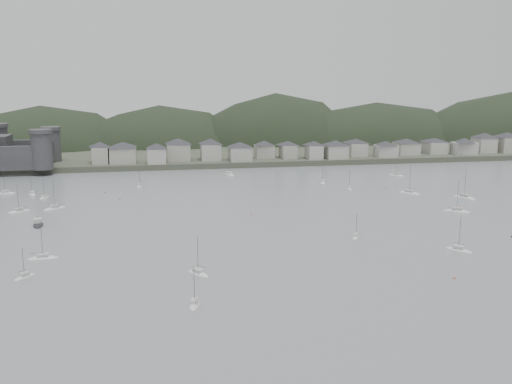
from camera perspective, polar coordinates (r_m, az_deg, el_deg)
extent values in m
plane|color=slate|center=(141.37, 5.56, -8.31)|extent=(900.00, 900.00, 0.00)
cube|color=#383D2D|center=(426.96, -5.36, 5.14)|extent=(900.00, 250.00, 3.00)
ellipsoid|color=black|center=(410.56, -20.65, 2.57)|extent=(138.98, 92.48, 81.13)
ellipsoid|color=black|center=(404.83, -9.61, 3.05)|extent=(132.08, 90.41, 79.74)
ellipsoid|color=black|center=(414.68, 1.95, 3.03)|extent=(133.88, 88.37, 101.41)
ellipsoid|color=black|center=(431.96, 11.92, 3.44)|extent=(165.81, 81.78, 82.55)
ellipsoid|color=black|center=(481.89, 24.06, 3.20)|extent=(177.60, 96.61, 102.57)
cylinder|color=#333336|center=(300.99, -20.86, 3.86)|extent=(10.00, 10.00, 18.00)
cylinder|color=#333336|center=(328.44, -20.00, 4.40)|extent=(10.00, 10.00, 17.00)
cube|color=#333336|center=(315.03, -20.37, 3.65)|extent=(3.50, 30.00, 12.00)
cube|color=gray|center=(313.62, -15.42, 3.60)|extent=(8.34, 12.91, 8.59)
pyramid|color=#2C2C31|center=(312.93, -15.48, 4.65)|extent=(15.78, 15.78, 3.01)
cube|color=gray|center=(312.19, -13.30, 3.65)|extent=(13.68, 13.35, 8.36)
pyramid|color=#2C2C31|center=(311.51, -13.34, 4.68)|extent=(20.07, 20.07, 2.93)
cube|color=#A6A39C|center=(306.54, -10.02, 3.62)|extent=(9.78, 10.20, 8.08)
pyramid|color=#2C2C31|center=(305.87, -10.06, 4.63)|extent=(14.83, 14.83, 2.83)
cube|color=gray|center=(316.31, -7.85, 4.01)|extent=(12.59, 13.33, 9.09)
pyramid|color=#2C2C31|center=(315.60, -7.88, 5.12)|extent=(19.24, 19.24, 3.18)
cube|color=#A6A39C|center=(316.07, -4.61, 4.06)|extent=(10.74, 12.17, 8.87)
pyramid|color=#2C2C31|center=(315.37, -4.63, 5.14)|extent=(17.01, 17.01, 3.10)
cube|color=gray|center=(311.65, -1.61, 3.88)|extent=(11.63, 12.09, 7.69)
pyramid|color=#2C2C31|center=(311.02, -1.62, 4.82)|extent=(17.61, 17.61, 2.69)
cube|color=gray|center=(322.77, 0.85, 4.12)|extent=(10.37, 9.35, 7.44)
pyramid|color=#2C2C31|center=(322.18, 0.85, 5.00)|extent=(14.65, 14.65, 2.60)
cube|color=gray|center=(323.33, 3.26, 4.09)|extent=(8.24, 12.20, 7.22)
pyramid|color=#2C2C31|center=(322.75, 3.27, 4.95)|extent=(15.17, 15.17, 2.53)
cube|color=#A6A39C|center=(321.85, 5.89, 4.04)|extent=(8.06, 10.91, 7.46)
pyramid|color=#2C2C31|center=(321.25, 5.91, 4.93)|extent=(14.08, 14.08, 2.61)
cube|color=gray|center=(324.09, 8.06, 4.06)|extent=(11.73, 11.78, 7.66)
pyramid|color=#2C2C31|center=(323.48, 8.08, 4.96)|extent=(17.46, 17.46, 2.68)
cube|color=#A6A39C|center=(338.57, 10.08, 4.27)|extent=(10.19, 13.02, 7.33)
pyramid|color=#2C2C31|center=(338.01, 10.11, 5.11)|extent=(17.23, 17.23, 2.57)
cube|color=#A6A39C|center=(336.00, 12.99, 4.07)|extent=(11.70, 9.81, 6.88)
pyramid|color=#2C2C31|center=(335.46, 13.03, 4.85)|extent=(15.97, 15.97, 2.41)
cube|color=#A6A39C|center=(350.91, 14.96, 4.28)|extent=(12.83, 12.48, 7.00)
pyramid|color=#2C2C31|center=(350.39, 15.00, 5.05)|extent=(18.79, 18.79, 2.45)
cube|color=#A6A39C|center=(359.57, 17.58, 4.30)|extent=(11.07, 13.50, 6.97)
pyramid|color=#2C2C31|center=(359.06, 17.62, 5.04)|extent=(18.25, 18.25, 2.44)
cube|color=#A6A39C|center=(360.34, 20.30, 4.16)|extent=(13.75, 9.12, 7.34)
pyramid|color=#2C2C31|center=(359.81, 20.36, 4.95)|extent=(16.97, 16.97, 2.57)
cube|color=#A6A39C|center=(374.34, 22.06, 4.42)|extent=(11.37, 11.57, 9.05)
pyramid|color=#2C2C31|center=(373.73, 22.13, 5.34)|extent=(17.03, 17.03, 3.17)
cube|color=gray|center=(382.01, 24.01, 4.39)|extent=(12.07, 13.43, 9.09)
pyramid|color=#2C2C31|center=(381.42, 24.09, 5.30)|extent=(18.93, 18.93, 3.18)
ellipsoid|color=silver|center=(253.10, -21.73, -0.25)|extent=(5.37, 8.23, 1.57)
cube|color=#B8B7B3|center=(252.90, -21.75, -0.01)|extent=(2.66, 3.21, 0.70)
cylinder|color=#3F3F42|center=(252.20, -21.82, 0.88)|extent=(0.12, 0.12, 9.84)
cylinder|color=#3F3F42|center=(251.65, -21.94, 0.05)|extent=(1.46, 3.31, 0.10)
ellipsoid|color=silver|center=(243.54, 20.32, -0.58)|extent=(7.87, 9.90, 1.95)
cube|color=#B8B7B3|center=(243.30, 20.34, -0.28)|extent=(3.64, 4.03, 0.70)
cylinder|color=#3F3F42|center=(242.40, 20.42, 0.87)|extent=(0.12, 0.12, 12.19)
cylinder|color=#3F3F42|center=(241.47, 20.33, -0.23)|extent=(2.44, 3.76, 0.10)
ellipsoid|color=silver|center=(250.79, 9.42, 0.32)|extent=(3.42, 6.71, 1.28)
cube|color=#B8B7B3|center=(250.61, 9.43, 0.53)|extent=(1.87, 2.50, 0.70)
cylinder|color=#3F3F42|center=(250.03, 9.45, 1.25)|extent=(0.12, 0.12, 8.02)
cylinder|color=#3F3F42|center=(251.46, 9.29, 0.70)|extent=(0.74, 2.84, 0.10)
ellipsoid|color=silver|center=(222.17, -19.70, -1.63)|extent=(8.87, 7.20, 1.76)
cube|color=#B8B7B3|center=(221.92, -19.72, -1.33)|extent=(3.63, 3.31, 0.70)
cylinder|color=#3F3F42|center=(221.03, -19.79, -0.21)|extent=(0.12, 0.12, 10.98)
cylinder|color=#3F3F42|center=(220.75, -19.42, -1.23)|extent=(3.35, 2.27, 0.10)
ellipsoid|color=silver|center=(217.49, 19.64, -1.90)|extent=(9.79, 7.64, 1.92)
cube|color=#B8B7B3|center=(217.21, 19.66, -1.57)|extent=(3.97, 3.56, 0.70)
cylinder|color=#3F3F42|center=(216.23, 19.75, -0.31)|extent=(0.12, 0.12, 12.00)
cylinder|color=#3F3F42|center=(215.61, 19.45, -1.50)|extent=(3.74, 2.34, 0.10)
ellipsoid|color=silver|center=(289.79, 14.03, 1.61)|extent=(7.13, 8.17, 1.65)
cube|color=#B8B7B3|center=(289.61, 14.04, 1.83)|extent=(3.20, 3.40, 0.70)
cylinder|color=#3F3F42|center=(288.97, 14.08, 2.65)|extent=(0.12, 0.12, 10.33)
cylinder|color=#3F3F42|center=(288.09, 13.98, 1.90)|extent=(2.35, 3.01, 0.10)
ellipsoid|color=silver|center=(259.54, -24.02, -0.15)|extent=(8.51, 3.03, 1.68)
cube|color=#B8B7B3|center=(259.34, -24.04, 0.09)|extent=(3.01, 1.97, 0.70)
cylinder|color=#3F3F42|center=(258.61, -24.12, 1.02)|extent=(0.12, 0.12, 10.50)
cylinder|color=#3F3F42|center=(259.54, -24.38, 0.20)|extent=(3.78, 0.25, 0.10)
ellipsoid|color=silver|center=(284.32, -2.72, 1.76)|extent=(5.45, 10.05, 1.92)
cube|color=#B8B7B3|center=(284.11, -2.72, 2.01)|extent=(2.91, 3.79, 0.70)
cylinder|color=#3F3F42|center=(283.36, -2.73, 2.98)|extent=(0.12, 0.12, 11.98)
cylinder|color=#3F3F42|center=(285.71, -2.68, 2.17)|extent=(1.22, 4.19, 0.10)
ellipsoid|color=silver|center=(141.56, -5.87, -8.27)|extent=(6.41, 7.48, 1.50)
cube|color=#B8B7B3|center=(141.21, -5.88, -7.86)|extent=(2.90, 3.10, 0.70)
cylinder|color=#3F3F42|center=(140.01, -5.92, -6.40)|extent=(0.12, 0.12, 9.41)
cylinder|color=#3F3F42|center=(142.11, -5.60, -7.50)|extent=(2.09, 2.78, 0.10)
ellipsoid|color=silver|center=(263.51, 6.74, 0.92)|extent=(4.41, 8.56, 1.64)
cube|color=#B8B7B3|center=(263.31, 6.75, 1.16)|extent=(2.40, 3.20, 0.70)
cylinder|color=#3F3F42|center=(262.61, 6.77, 2.05)|extent=(0.12, 0.12, 10.23)
cylinder|color=#3F3F42|center=(264.47, 6.59, 1.33)|extent=(0.93, 3.61, 0.10)
ellipsoid|color=silver|center=(174.88, 10.09, -4.55)|extent=(4.78, 6.05, 1.19)
cube|color=#B8B7B3|center=(174.64, 10.10, -4.26)|extent=(2.22, 2.46, 0.70)
cylinder|color=#3F3F42|center=(173.87, 10.13, -3.32)|extent=(0.12, 0.12, 7.44)
cylinder|color=#3F3F42|center=(173.87, 10.38, -4.15)|extent=(1.51, 2.32, 0.10)
ellipsoid|color=silver|center=(258.39, -11.67, 0.56)|extent=(3.36, 7.25, 1.40)
cube|color=#B8B7B3|center=(258.21, -11.68, 0.78)|extent=(1.92, 2.66, 0.70)
cylinder|color=#3F3F42|center=(257.60, -11.71, 1.54)|extent=(0.12, 0.12, 8.72)
cylinder|color=#3F3F42|center=(256.89, -11.64, 0.85)|extent=(0.62, 3.11, 0.10)
ellipsoid|color=silver|center=(169.18, 19.81, -5.60)|extent=(6.86, 7.96, 1.60)
cube|color=#B8B7B3|center=(168.87, 19.83, -5.25)|extent=(3.10, 3.31, 0.70)
cylinder|color=#3F3F42|center=(167.80, 19.93, -3.92)|extent=(0.12, 0.12, 10.03)
cylinder|color=#3F3F42|center=(170.10, 19.90, -4.94)|extent=(2.24, 2.95, 0.10)
ellipsoid|color=silver|center=(149.59, -22.37, -8.00)|extent=(5.35, 5.78, 1.20)
cube|color=#B8B7B3|center=(149.31, -22.40, -7.68)|extent=(2.36, 2.45, 0.70)
cylinder|color=#3F3F42|center=(148.40, -22.48, -6.58)|extent=(0.12, 0.12, 7.48)
cylinder|color=#3F3F42|center=(150.05, -22.61, -7.38)|extent=(1.83, 2.11, 0.10)
ellipsoid|color=silver|center=(246.01, 15.26, -0.15)|extent=(8.70, 9.16, 1.92)
cube|color=#B8B7B3|center=(245.77, 15.27, 0.14)|extent=(3.81, 3.90, 0.70)
cylinder|color=#3F3F42|center=(244.90, 15.33, 1.26)|extent=(0.12, 0.12, 11.98)
cylinder|color=#3F3F42|center=(247.30, 15.39, 0.33)|extent=(2.96, 3.27, 0.10)
ellipsoid|color=silver|center=(221.83, -22.84, -1.88)|extent=(8.55, 6.14, 1.65)
cube|color=#B8B7B3|center=(221.59, -22.86, -1.60)|extent=(3.40, 2.94, 0.70)
cylinder|color=#3F3F42|center=(220.76, -22.94, -0.54)|extent=(0.12, 0.12, 10.33)
cylinder|color=#3F3F42|center=(220.54, -22.57, -1.49)|extent=(3.35, 1.79, 0.10)
ellipsoid|color=silver|center=(244.29, -20.62, -0.56)|extent=(4.24, 7.32, 1.40)
cube|color=#B8B7B3|center=(244.10, -20.64, -0.33)|extent=(2.20, 2.79, 0.70)
cylinder|color=#3F3F42|center=(243.46, -20.69, 0.48)|extent=(0.12, 0.12, 8.72)
cylinder|color=#3F3F42|center=(245.22, -20.68, -0.15)|extent=(1.04, 3.02, 0.10)
ellipsoid|color=silver|center=(123.44, -6.23, -11.30)|extent=(3.51, 7.10, 1.36)
cube|color=#B8B7B3|center=(123.07, -6.24, -10.87)|extent=(1.95, 2.63, 0.70)
cylinder|color=#3F3F42|center=(121.82, -6.27, -9.38)|extent=(0.12, 0.12, 8.50)
cylinder|color=#3F3F42|center=(121.77, -6.08, -10.84)|extent=(0.72, 3.02, 0.10)
ellipsoid|color=silver|center=(162.65, -20.73, -6.34)|extent=(8.37, 3.14, 1.64)
cube|color=#B8B7B3|center=(162.32, -20.76, -5.97)|extent=(2.98, 1.99, 0.70)
cylinder|color=#3F3F42|center=(161.18, -20.86, -4.55)|extent=(0.12, 0.12, 10.27)
cylinder|color=#3F3F42|center=(162.54, -21.28, -5.78)|extent=(3.70, 0.33, 0.10)
ellipsoid|color=black|center=(199.62, -21.18, -3.16)|extent=(4.37, 9.22, 1.95)
cube|color=#B8B7B3|center=(199.24, -21.21, -2.71)|extent=(2.82, 2.97, 1.40)
cylinder|color=#3F3F42|center=(199.03, -21.23, -2.45)|extent=(0.10, 0.10, 1.20)
sphere|color=#D06845|center=(232.40, -13.61, -0.70)|extent=(0.70, 0.70, 0.70)
sphere|color=#D06845|center=(254.95, 13.01, 0.38)|extent=(0.70, 0.70, 0.70)
sphere|color=#D06845|center=(226.00, 19.93, -1.41)|extent=(0.70, 0.70, 0.70)
sphere|color=#D06845|center=(146.20, 19.43, -8.19)|extent=(0.70, 0.70, 0.70)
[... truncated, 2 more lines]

